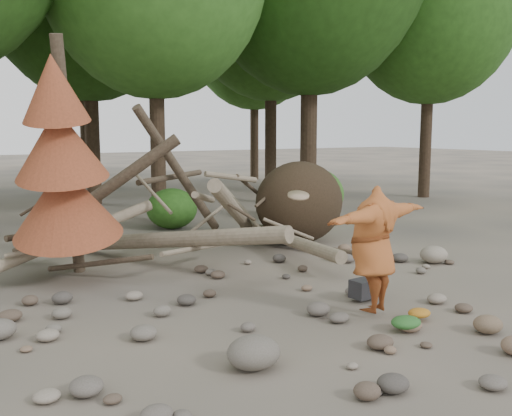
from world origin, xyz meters
TOP-DOWN VIEW (x-y plane):
  - ground at (0.00, 0.00)m, footprint 120.00×120.00m
  - deadfall_pile at (2.02, 4.24)m, footprint 8.55×5.24m
  - dead_conifer at (-3.12, 3.37)m, footprint 2.06×2.16m
  - bush_mid at (0.80, 7.80)m, footprint 1.40×1.40m
  - bush_right at (5.00, 7.00)m, footprint 2.00×2.00m
  - frisbee_thrower at (0.30, -0.68)m, footprint 2.61×1.09m
  - backpack at (0.71, -0.07)m, footprint 0.46×0.33m
  - cloth_green at (0.22, -1.43)m, footprint 0.44×0.36m
  - cloth_orange at (0.72, -1.21)m, footprint 0.35×0.29m
  - boulder_front_left at (-2.17, -1.36)m, footprint 0.64×0.57m
  - boulder_front_right at (1.13, -2.05)m, footprint 0.41×0.37m
  - boulder_mid_right at (3.72, 1.14)m, footprint 0.59×0.53m

SIDE VIEW (x-z plane):
  - ground at x=0.00m, z-range 0.00..0.00m
  - cloth_orange at x=0.72m, z-range 0.00..0.13m
  - cloth_green at x=0.22m, z-range 0.00..0.16m
  - boulder_front_right at x=1.13m, z-range 0.00..0.25m
  - backpack at x=0.71m, z-range 0.00..0.29m
  - boulder_mid_right at x=3.72m, z-range 0.00..0.36m
  - boulder_front_left at x=-2.17m, z-range 0.00..0.38m
  - bush_mid at x=0.80m, z-range 0.00..1.12m
  - bush_right at x=5.00m, z-range 0.00..1.60m
  - deadfall_pile at x=2.02m, z-range -0.70..2.60m
  - frisbee_thrower at x=0.30m, z-range 0.08..1.94m
  - dead_conifer at x=-3.12m, z-range -0.06..4.29m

